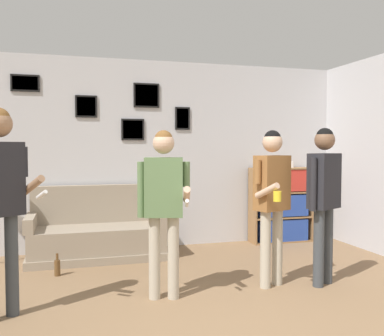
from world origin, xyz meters
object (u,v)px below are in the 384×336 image
at_px(couch, 97,234).
at_px(person_player_foreground_left, 0,188).
at_px(bottle_on_floor, 57,267).
at_px(person_watcher_holding_cup, 272,191).
at_px(bookshelf, 281,205).
at_px(person_spectator_near_bookshelf, 324,189).
at_px(drinking_cup, 292,164).
at_px(person_player_foreground_center, 164,196).

relative_size(couch, person_player_foreground_left, 0.99).
bearing_deg(bottle_on_floor, person_watcher_holding_cup, -24.43).
relative_size(couch, bookshelf, 1.54).
bearing_deg(bookshelf, person_spectator_near_bookshelf, -105.39).
bearing_deg(drinking_cup, person_player_foreground_left, -152.02).
relative_size(couch, person_watcher_holding_cup, 1.08).
xyz_separation_m(bookshelf, drinking_cup, (0.18, 0.00, 0.62)).
height_order(person_player_foreground_center, person_watcher_holding_cup, person_watcher_holding_cup).
bearing_deg(person_player_foreground_left, person_spectator_near_bookshelf, 0.81).
xyz_separation_m(couch, bookshelf, (2.78, 0.19, 0.27)).
distance_m(bookshelf, person_spectator_near_bookshelf, 2.12).
bearing_deg(couch, person_player_foreground_left, -115.82).
distance_m(bookshelf, person_player_foreground_left, 4.24).
bearing_deg(person_watcher_holding_cup, person_player_foreground_center, -177.27).
bearing_deg(drinking_cup, bottle_on_floor, -165.18).
bearing_deg(person_player_foreground_left, person_watcher_holding_cup, 3.32).
bearing_deg(person_watcher_holding_cup, person_spectator_near_bookshelf, -11.00).
bearing_deg(couch, bookshelf, 3.94).
bearing_deg(person_watcher_holding_cup, person_player_foreground_left, -176.68).
bearing_deg(couch, drinking_cup, 3.72).
bearing_deg(person_player_foreground_center, drinking_cup, 38.76).
distance_m(bookshelf, person_player_foreground_center, 3.01).
xyz_separation_m(person_player_foreground_left, bottle_on_floor, (0.41, 1.14, -1.01)).
relative_size(couch, person_player_foreground_center, 1.09).
xyz_separation_m(bookshelf, person_player_foreground_left, (-3.68, -2.05, 0.54)).
height_order(person_watcher_holding_cup, person_spectator_near_bookshelf, person_spectator_near_bookshelf).
distance_m(person_watcher_holding_cup, drinking_cup, 2.29).
height_order(person_watcher_holding_cup, bottle_on_floor, person_watcher_holding_cup).
xyz_separation_m(person_player_foreground_center, person_watcher_holding_cup, (1.16, 0.06, 0.01)).
height_order(person_player_foreground_left, person_player_foreground_center, person_player_foreground_left).
height_order(person_player_foreground_left, bottle_on_floor, person_player_foreground_left).
bearing_deg(person_spectator_near_bookshelf, bookshelf, 74.61).
distance_m(bookshelf, person_watcher_holding_cup, 2.23).
bearing_deg(person_spectator_near_bookshelf, drinking_cup, 70.04).
height_order(couch, person_spectator_near_bookshelf, person_spectator_near_bookshelf).
xyz_separation_m(couch, person_spectator_near_bookshelf, (2.23, -1.81, 0.71)).
relative_size(person_player_foreground_left, person_player_foreground_center, 1.10).
bearing_deg(drinking_cup, person_spectator_near_bookshelf, -109.96).
relative_size(person_player_foreground_left, bottle_on_floor, 6.99).
distance_m(person_player_foreground_center, person_watcher_holding_cup, 1.16).
bearing_deg(bookshelf, person_player_foreground_center, -139.12).
bearing_deg(person_player_foreground_center, bookshelf, 40.88).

